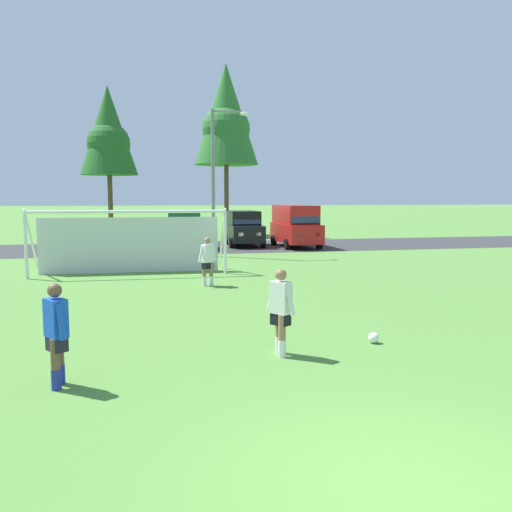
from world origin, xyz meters
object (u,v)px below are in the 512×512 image
player_striker_near (208,262)px  soccer_ball (374,338)px  player_defender_far (57,335)px  parked_car_slot_left (184,230)px  soccer_goal (130,241)px  street_lamp (217,181)px  player_midfield_center (281,312)px  parked_car_slot_center_left (244,228)px  parked_car_slot_far_left (133,233)px  parked_car_slot_center (295,225)px

player_striker_near → soccer_ball: bearing=-72.6°
player_defender_far → parked_car_slot_left: parked_car_slot_left is taller
soccer_ball → soccer_goal: bearing=113.8°
street_lamp → soccer_ball: bearing=-87.2°
soccer_goal → player_midfield_center: bearing=-75.9°
street_lamp → player_striker_near: bearing=-100.1°
soccer_ball → parked_car_slot_center_left: parked_car_slot_center_left is taller
parked_car_slot_far_left → street_lamp: street_lamp is taller
parked_car_slot_far_left → parked_car_slot_left: 3.55m
parked_car_slot_left → parked_car_slot_center: parked_car_slot_center is taller
soccer_ball → parked_car_slot_left: parked_car_slot_left is taller
parked_car_slot_far_left → parked_car_slot_center: size_ratio=0.88×
parked_car_slot_left → parked_car_slot_center_left: same height
parked_car_slot_left → street_lamp: bearing=-72.3°
parked_car_slot_center_left → street_lamp: bearing=-113.8°
player_midfield_center → street_lamp: street_lamp is taller
soccer_goal → player_defender_far: 12.69m
parked_car_slot_left → parked_car_slot_center: bearing=-0.3°
parked_car_slot_center_left → parked_car_slot_far_left: bearing=175.6°
soccer_goal → parked_car_slot_center_left: size_ratio=1.60×
parked_car_slot_center → street_lamp: street_lamp is taller
player_midfield_center → parked_car_slot_center_left: 23.00m
parked_car_slot_center_left → parked_car_slot_center: size_ratio=0.97×
player_striker_near → parked_car_slot_center_left: size_ratio=0.35×
parked_car_slot_far_left → parked_car_slot_center_left: bearing=-4.4°
soccer_goal → player_midfield_center: 12.14m
soccer_ball → player_defender_far: 6.08m
soccer_goal → parked_car_slot_center: (9.58, 9.46, 0.05)m
player_defender_far → parked_car_slot_left: size_ratio=0.35×
player_striker_near → player_midfield_center: (0.36, -8.13, 0.00)m
parked_car_slot_left → street_lamp: size_ratio=0.64×
soccer_ball → player_midfield_center: size_ratio=0.13×
player_defender_far → street_lamp: 18.94m
soccer_ball → parked_car_slot_left: 21.01m
player_striker_near → parked_car_slot_left: bearing=88.8°
street_lamp → parked_car_slot_far_left: bearing=125.0°
soccer_goal → player_midfield_center: (2.96, -11.77, -0.47)m
parked_car_slot_left → player_defender_far: bearing=-99.6°
soccer_ball → player_defender_far: player_defender_far is taller
parked_car_slot_far_left → parked_car_slot_left: (2.95, -1.95, 0.24)m
player_midfield_center → street_lamp: (1.25, 17.12, 2.98)m
soccer_goal → player_striker_near: soccer_goal is taller
soccer_goal → player_striker_near: (2.60, -3.63, -0.47)m
player_defender_far → parked_car_slot_center: 24.46m
parked_car_slot_center_left → player_striker_near: bearing=-105.6°
soccer_goal → parked_car_slot_left: 9.93m
player_defender_far → parked_car_slot_center_left: (7.54, 23.57, 0.29)m
soccer_ball → player_striker_near: size_ratio=0.13×
player_midfield_center → parked_car_slot_center_left: parked_car_slot_center_left is taller
player_defender_far → parked_car_slot_left: bearing=80.4°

